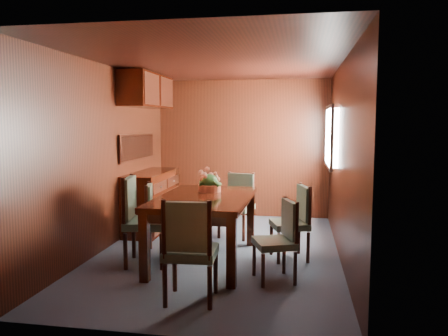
% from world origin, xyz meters
% --- Properties ---
extents(ground, '(4.50, 4.50, 0.00)m').
position_xyz_m(ground, '(0.00, 0.00, 0.00)').
color(ground, '#404957').
rests_on(ground, ground).
extents(room_shell, '(3.06, 4.52, 2.41)m').
position_xyz_m(room_shell, '(-0.10, 0.33, 1.63)').
color(room_shell, black).
rests_on(room_shell, ground).
extents(sideboard, '(0.48, 1.40, 0.90)m').
position_xyz_m(sideboard, '(-1.25, 1.00, 0.45)').
color(sideboard, black).
rests_on(sideboard, ground).
extents(dining_table, '(1.08, 1.70, 0.79)m').
position_xyz_m(dining_table, '(-0.11, -0.39, 0.68)').
color(dining_table, black).
rests_on(dining_table, ground).
extents(chair_left_near, '(0.55, 0.57, 1.05)m').
position_xyz_m(chair_left_near, '(-0.83, -0.62, 0.58)').
color(chair_left_near, black).
rests_on(chair_left_near, ground).
extents(chair_left_far, '(0.50, 0.52, 0.90)m').
position_xyz_m(chair_left_far, '(-0.77, -0.18, 0.50)').
color(chair_left_far, black).
rests_on(chair_left_far, ground).
extents(chair_right_near, '(0.51, 0.52, 0.86)m').
position_xyz_m(chair_right_near, '(0.81, -0.87, 0.48)').
color(chair_right_near, black).
rests_on(chair_right_near, ground).
extents(chair_right_far, '(0.52, 0.53, 0.91)m').
position_xyz_m(chair_right_far, '(0.95, -0.10, 0.51)').
color(chair_right_far, black).
rests_on(chair_right_far, ground).
extents(chair_head, '(0.49, 0.47, 0.99)m').
position_xyz_m(chair_head, '(0.02, -1.62, 0.55)').
color(chair_head, black).
rests_on(chair_head, ground).
extents(chair_foot, '(0.53, 0.52, 0.93)m').
position_xyz_m(chair_foot, '(0.12, 0.85, 0.52)').
color(chair_foot, black).
rests_on(chair_foot, ground).
extents(flower_centerpiece, '(0.31, 0.31, 0.31)m').
position_xyz_m(flower_centerpiece, '(-0.12, -0.06, 0.94)').
color(flower_centerpiece, '#CC643E').
rests_on(flower_centerpiece, dining_table).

